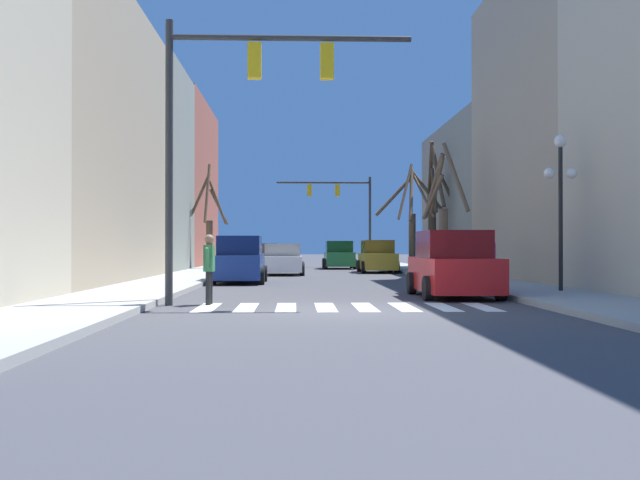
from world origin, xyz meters
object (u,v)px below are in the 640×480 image
Objects in this scene: car_parked_left_near at (377,258)px; pedestrian_crossing_street at (209,263)px; traffic_signal_far at (343,202)px; car_parked_left_far at (240,261)px; car_parked_right_mid at (266,256)px; street_tree_left_far at (209,226)px; traffic_signal_near at (236,102)px; car_driving_toward_lane at (339,256)px; pedestrian_near_right_corner at (492,254)px; street_tree_left_mid at (442,215)px; car_parked_left_mid at (283,260)px; car_driving_away_lane at (453,266)px; street_tree_right_far at (413,217)px; street_lamp_right_corner at (560,180)px; street_tree_left_near at (434,210)px.

car_parked_left_near reaches higher than pedestrian_crossing_street.
traffic_signal_far is 24.76m from car_parked_left_far.
street_tree_left_far reaches higher than car_parked_right_mid.
street_tree_left_far is (-2.87, 14.72, 1.78)m from car_parked_left_far.
car_driving_toward_lane is at bearing 81.94° from traffic_signal_near.
street_tree_left_far is at bearing -144.14° from pedestrian_near_right_corner.
car_parked_right_mid is 33.96m from pedestrian_crossing_street.
street_tree_left_mid reaches higher than car_parked_left_far.
car_parked_left_near is (6.52, 11.44, -0.02)m from car_parked_left_far.
pedestrian_crossing_street is (-1.44, -18.93, 0.27)m from car_parked_left_mid.
car_driving_away_lane is 2.59× the size of pedestrian_crossing_street.
street_lamp_right_corner is at bearing -86.69° from street_tree_right_far.
street_tree_left_far is (-3.58, 25.59, -2.21)m from traffic_signal_near.
street_tree_left_near is at bearing -93.85° from car_parked_left_near.
street_tree_left_near is (8.04, 2.96, 2.61)m from car_parked_left_mid.
car_parked_left_mid is (-5.02, -3.16, -0.08)m from car_parked_left_near.
traffic_signal_far is at bearing -84.17° from car_parked_right_mid.
street_lamp_right_corner is at bearing -82.61° from traffic_signal_far.
car_driving_away_lane is at bearing 113.86° from pedestrian_crossing_street.
traffic_signal_near reaches higher than car_parked_left_far.
car_driving_away_lane is at bearing 179.79° from car_parked_left_near.
car_parked_right_mid is at bearing 70.88° from street_tree_left_far.
traffic_signal_far reaches higher than car_driving_toward_lane.
car_driving_toward_lane is at bearing 161.85° from car_parked_left_mid.
car_parked_left_near is 2.70× the size of pedestrian_crossing_street.
car_driving_away_lane is at bearing -176.64° from car_driving_toward_lane.
car_parked_left_near is 0.79× the size of street_tree_right_far.
traffic_signal_far is 1.16× the size of street_tree_left_mid.
car_parked_left_near is at bearing -168.67° from pedestrian_near_right_corner.
street_tree_left_mid is (3.00, -20.21, -1.80)m from traffic_signal_far.
car_parked_left_near is (5.82, 22.30, -4.01)m from traffic_signal_near.
street_tree_left_near is (9.48, 21.88, 2.34)m from pedestrian_crossing_street.
street_lamp_right_corner is at bearing 109.64° from pedestrian_crossing_street.
car_driving_away_lane is 1.05× the size of car_parked_left_mid.
street_tree_left_near reaches higher than street_tree_left_far.
pedestrian_crossing_street is (-6.46, -22.09, 0.19)m from car_parked_left_near.
street_lamp_right_corner is at bearing 26.72° from car_parked_left_mid.
traffic_signal_far reaches higher than pedestrian_near_right_corner.
street_lamp_right_corner is 5.88m from pedestrian_near_right_corner.
car_parked_right_mid is at bearing -159.87° from pedestrian_near_right_corner.
car_driving_toward_lane is (3.38, 10.31, 0.09)m from car_parked_left_mid.
street_tree_left_near is at bearing -9.04° from car_driving_away_lane.
street_tree_right_far is 11.77m from street_tree_left_far.
car_parked_left_near is 5.93m from car_parked_left_mid.
car_parked_left_mid is (-8.08, 16.05, -2.53)m from street_lamp_right_corner.
street_tree_left_far is (-9.39, 3.29, 1.80)m from car_parked_left_near.
pedestrian_near_right_corner is at bearing 35.50° from car_parked_left_mid.
pedestrian_near_right_corner is (7.56, -10.60, 0.39)m from car_parked_left_mid.
street_tree_left_mid is at bearing -166.47° from car_driving_toward_lane.
pedestrian_near_right_corner is at bearing 95.43° from street_lamp_right_corner.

